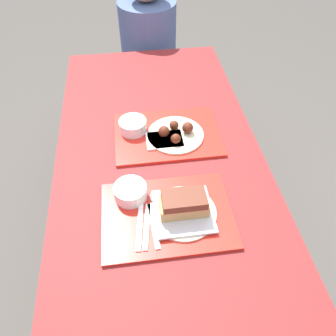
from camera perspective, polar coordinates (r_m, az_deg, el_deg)
ground_plane at (r=1.83m, az=-0.53°, el=-17.74°), size 12.00×12.00×0.00m
picnic_table at (r=1.25m, az=-0.74°, el=-4.65°), size 0.79×1.89×0.77m
picnic_bench_far at (r=2.32m, az=-4.34°, el=13.41°), size 0.75×0.28×0.44m
tray_near at (r=1.07m, az=-0.12°, el=-8.19°), size 0.42×0.31×0.01m
tray_far at (r=1.34m, az=-0.13°, el=5.84°), size 0.42×0.31×0.01m
bowl_coleslaw_near at (r=1.10m, az=-6.57°, el=-4.03°), size 0.11×0.11×0.05m
brisket_sandwich_plate at (r=1.05m, az=2.72°, el=-6.87°), size 0.22×0.22×0.09m
plastic_fork_near at (r=1.04m, az=-3.73°, el=-10.05°), size 0.04×0.17×0.00m
plastic_knife_near at (r=1.04m, az=-2.51°, el=-9.93°), size 0.02×0.17×0.00m
plastic_spoon_near at (r=1.04m, az=-4.95°, el=-10.17°), size 0.04×0.17×0.00m
condiment_packet at (r=1.11m, az=-2.07°, el=-5.17°), size 0.04×0.03×0.01m
bowl_coleslaw_far at (r=1.34m, az=-6.14°, el=7.46°), size 0.11×0.11×0.05m
wings_plate_far at (r=1.31m, az=1.32°, el=6.12°), size 0.23×0.23×0.05m
napkin_far at (r=1.30m, az=-0.63°, el=4.92°), size 0.14×0.10×0.01m
person_seated_across at (r=2.14m, az=-3.48°, el=21.88°), size 0.34×0.34×0.72m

